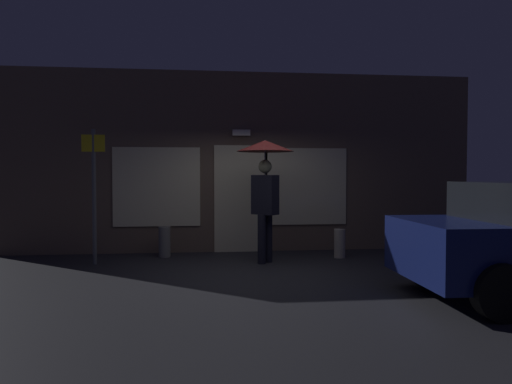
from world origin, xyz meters
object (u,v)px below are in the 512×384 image
object	(u,v)px
person_with_umbrella	(265,169)
street_sign_post	(94,188)
sidewalk_bollard_2	(340,243)
sidewalk_bollard	(165,242)

from	to	relation	value
person_with_umbrella	street_sign_post	bearing A→B (deg)	39.88
street_sign_post	sidewalk_bollard_2	size ratio (longest dim) A/B	4.38
person_with_umbrella	sidewalk_bollard	distance (m)	2.47
sidewalk_bollard	sidewalk_bollard_2	xyz separation A→B (m)	(3.35, -0.45, -0.02)
street_sign_post	sidewalk_bollard_2	world-z (taller)	street_sign_post
person_with_umbrella	sidewalk_bollard_2	xyz separation A→B (m)	(1.50, 0.38, -1.43)
person_with_umbrella	street_sign_post	world-z (taller)	street_sign_post
street_sign_post	sidewalk_bollard_2	distance (m)	4.66
person_with_umbrella	sidewalk_bollard_2	size ratio (longest dim) A/B	4.04
sidewalk_bollard	sidewalk_bollard_2	world-z (taller)	sidewalk_bollard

